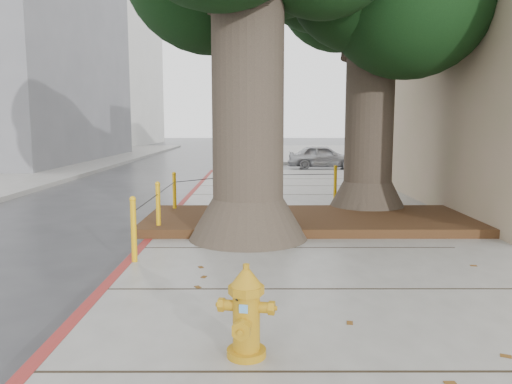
# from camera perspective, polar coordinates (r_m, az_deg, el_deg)

# --- Properties ---
(ground) EXTENTS (140.00, 140.00, 0.00)m
(ground) POSITION_cam_1_polar(r_m,az_deg,el_deg) (6.10, 1.61, -12.36)
(ground) COLOR #28282B
(ground) RESTS_ON ground
(sidewalk_far) EXTENTS (16.00, 20.00, 0.15)m
(sidewalk_far) POSITION_cam_1_polar(r_m,az_deg,el_deg) (36.31, 9.74, 4.49)
(sidewalk_far) COLOR slate
(sidewalk_far) RESTS_ON ground
(curb_red) EXTENTS (0.14, 26.00, 0.16)m
(curb_red) POSITION_cam_1_polar(r_m,az_deg,el_deg) (8.66, -12.30, -5.91)
(curb_red) COLOR maroon
(curb_red) RESTS_ON ground
(planter_bed) EXTENTS (6.40, 2.60, 0.16)m
(planter_bed) POSITION_cam_1_polar(r_m,az_deg,el_deg) (9.86, 6.19, -3.18)
(planter_bed) COLOR black
(planter_bed) RESTS_ON sidewalk_main
(building_far_white) EXTENTS (12.00, 18.00, 15.00)m
(building_far_white) POSITION_cam_1_polar(r_m,az_deg,el_deg) (53.71, -18.85, 13.16)
(building_far_white) COLOR silver
(building_far_white) RESTS_ON ground
(bollard_ring) EXTENTS (3.79, 5.39, 0.95)m
(bollard_ring) POSITION_cam_1_polar(r_m,az_deg,el_deg) (10.22, -3.96, -0.30)
(bollard_ring) COLOR #E3A50C
(bollard_ring) RESTS_ON sidewalk_main
(fire_hydrant) EXTENTS (0.43, 0.40, 0.80)m
(fire_hydrant) POSITION_cam_1_polar(r_m,az_deg,el_deg) (4.28, -1.13, -13.55)
(fire_hydrant) COLOR #BD8513
(fire_hydrant) RESTS_ON sidewalk_main
(car_silver) EXTENTS (3.36, 1.47, 1.13)m
(car_silver) POSITION_cam_1_polar(r_m,az_deg,el_deg) (23.70, 7.67, 4.01)
(car_silver) COLOR #AEAFB3
(car_silver) RESTS_ON ground
(car_red) EXTENTS (3.43, 1.28, 1.12)m
(car_red) POSITION_cam_1_polar(r_m,az_deg,el_deg) (25.35, 19.27, 3.88)
(car_red) COLOR maroon
(car_red) RESTS_ON ground
(car_dark) EXTENTS (1.83, 4.13, 1.18)m
(car_dark) POSITION_cam_1_polar(r_m,az_deg,el_deg) (26.07, -24.72, 3.76)
(car_dark) COLOR black
(car_dark) RESTS_ON ground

